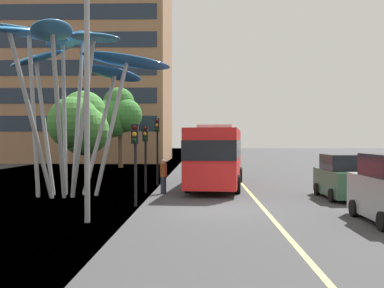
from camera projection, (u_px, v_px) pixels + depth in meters
ground at (196, 211)px, 17.89m from camera, size 120.00×240.00×0.10m
red_bus at (217, 154)px, 26.27m from camera, size 3.60×10.62×3.55m
leaf_sculpture at (71, 59)px, 22.52m from camera, size 9.09×8.38×8.61m
traffic_light_kerb_near at (135, 147)px, 18.75m from camera, size 0.28×0.42×3.38m
traffic_light_kerb_far at (145, 144)px, 23.48m from camera, size 0.28×0.42×3.44m
traffic_light_island_mid at (157, 137)px, 27.44m from camera, size 0.28×0.42×4.00m
car_parked_mid at (343, 178)px, 21.34m from camera, size 1.91×4.20×2.06m
street_lamp at (98, 65)px, 15.18m from camera, size 1.76×0.44×8.28m
tree_pavement_near at (81, 124)px, 32.43m from camera, size 4.15×5.54×6.28m
tree_pavement_far at (116, 114)px, 44.16m from camera, size 4.87×4.87×7.76m
pedestrian at (163, 176)px, 23.25m from camera, size 0.34×0.34×1.74m
backdrop_building at (84, 63)px, 58.34m from camera, size 21.46×15.12×24.75m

